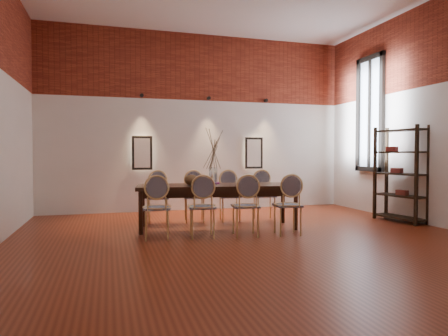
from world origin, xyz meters
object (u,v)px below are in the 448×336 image
object	(u,v)px
chair_far_a	(158,197)
chair_near_d	(287,205)
chair_near_b	(202,207)
bowl	(191,180)
book	(212,183)
vase	(213,176)
dining_table	(217,206)
chair_far_b	(194,197)
chair_near_a	(157,208)
chair_far_d	(264,196)
shelving_rack	(400,174)
chair_near_c	(245,206)
chair_far_c	(230,196)

from	to	relation	value
chair_far_a	chair_near_d	bearing A→B (deg)	144.87
chair_near_b	bowl	xyz separation A→B (m)	(-0.02, 0.68, 0.37)
book	vase	bearing A→B (deg)	-96.89
dining_table	book	world-z (taller)	book
dining_table	vase	xyz separation A→B (m)	(-0.07, 0.01, 0.53)
chair_far_a	chair_far_b	size ratio (longest dim) A/B	1.00
chair_near_a	vase	world-z (taller)	vase
dining_table	chair_far_d	size ratio (longest dim) A/B	2.89
chair_far_b	vase	world-z (taller)	vase
chair_near_b	chair_far_a	distance (m)	1.59
book	shelving_rack	bearing A→B (deg)	-8.49
chair_far_b	chair_far_d	bearing A→B (deg)	-180.00
chair_far_b	dining_table	bearing A→B (deg)	115.35
chair_near_c	chair_near_b	bearing A→B (deg)	180.00
chair_far_a	chair_near_b	bearing A→B (deg)	115.35
dining_table	chair_near_b	bearing A→B (deg)	-115.35
book	shelving_rack	size ratio (longest dim) A/B	0.14
chair_near_c	chair_far_c	xyz separation A→B (m)	(0.18, 1.42, 0.00)
chair_far_b	chair_far_d	xyz separation A→B (m)	(1.35, -0.18, 0.00)
chair_far_b	vase	size ratio (longest dim) A/B	3.13
shelving_rack	chair_far_b	bearing A→B (deg)	154.40
dining_table	chair_far_b	world-z (taller)	chair_far_b
chair_far_a	shelving_rack	distance (m)	4.58
chair_near_a	chair_near_c	size ratio (longest dim) A/B	1.00
shelving_rack	chair_near_a	bearing A→B (deg)	173.63
chair_near_a	bowl	world-z (taller)	chair_near_a
dining_table	chair_far_d	distance (m)	1.25
chair_near_b	chair_near_c	distance (m)	0.68
chair_near_c	chair_far_d	xyz separation A→B (m)	(0.86, 1.33, 0.00)
chair_far_c	book	xyz separation A→B (m)	(-0.48, -0.45, 0.30)
chair_far_d	shelving_rack	size ratio (longest dim) A/B	0.52
chair_near_a	chair_far_c	bearing A→B (deg)	46.54
chair_near_a	bowl	distance (m)	0.95
chair_near_b	book	distance (m)	1.01
chair_far_d	shelving_rack	xyz separation A→B (m)	(2.39, -0.89, 0.43)
shelving_rack	chair_far_a	bearing A→B (deg)	155.66
chair_near_c	chair_far_a	xyz separation A→B (m)	(-1.16, 1.60, 0.00)
dining_table	vase	size ratio (longest dim) A/B	9.05
chair_far_c	chair_far_b	bearing A→B (deg)	0.00
chair_near_a	chair_far_d	world-z (taller)	same
chair_near_d	chair_far_c	size ratio (longest dim) A/B	1.00
chair_near_c	vase	distance (m)	0.93
chair_near_c	book	bearing A→B (deg)	114.15
chair_near_a	chair_far_a	size ratio (longest dim) A/B	1.00
vase	chair_far_a	bearing A→B (deg)	135.39
chair_near_b	vase	size ratio (longest dim) A/B	3.13
chair_far_a	book	size ratio (longest dim) A/B	3.62
chair_far_a	vase	xyz separation A→B (m)	(0.84, -0.83, 0.43)
vase	bowl	size ratio (longest dim) A/B	1.25
chair_near_d	vase	world-z (taller)	vase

